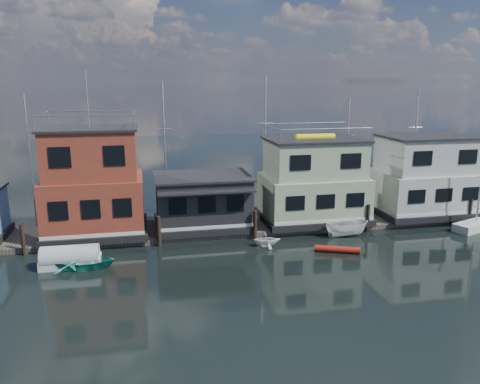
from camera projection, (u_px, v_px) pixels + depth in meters
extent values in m
plane|color=black|center=(241.00, 298.00, 25.36)|extent=(160.00, 160.00, 0.00)
cube|color=#595147|center=(210.00, 228.00, 36.75)|extent=(48.00, 5.00, 0.40)
cube|color=black|center=(97.00, 229.00, 34.97)|extent=(7.40, 5.90, 0.50)
cube|color=brown|center=(95.00, 202.00, 34.48)|extent=(7.00, 5.50, 3.74)
cube|color=brown|center=(91.00, 154.00, 33.66)|extent=(6.30, 4.95, 3.46)
cube|color=black|center=(89.00, 128.00, 33.24)|extent=(6.65, 5.23, 0.16)
cylinder|color=silver|center=(87.00, 99.00, 32.76)|extent=(0.08, 0.08, 4.00)
cube|color=black|center=(203.00, 223.00, 36.55)|extent=(7.40, 5.40, 0.50)
cube|color=black|center=(203.00, 199.00, 36.10)|extent=(7.00, 5.00, 3.40)
cube|color=black|center=(202.00, 176.00, 35.69)|extent=(7.30, 5.30, 0.16)
cube|color=black|center=(207.00, 192.00, 33.16)|extent=(7.00, 1.20, 0.12)
cube|color=black|center=(312.00, 216.00, 38.33)|extent=(8.40, 5.90, 0.50)
cube|color=#A6B990|center=(313.00, 195.00, 37.91)|extent=(8.00, 5.50, 3.12)
cube|color=#A6B990|center=(314.00, 158.00, 37.22)|extent=(7.20, 4.95, 2.88)
cube|color=black|center=(315.00, 139.00, 36.87)|extent=(7.60, 5.23, 0.16)
cylinder|color=yellow|center=(315.00, 137.00, 36.83)|extent=(3.20, 0.56, 0.56)
cube|color=black|center=(422.00, 210.00, 40.30)|extent=(8.40, 5.90, 0.50)
cube|color=beige|center=(424.00, 189.00, 39.88)|extent=(8.00, 5.50, 3.12)
cube|color=beige|center=(427.00, 155.00, 39.19)|extent=(7.20, 4.95, 2.88)
cube|color=black|center=(429.00, 136.00, 38.84)|extent=(7.60, 5.23, 0.16)
cylinder|color=#2D2116|center=(23.00, 240.00, 31.31)|extent=(0.28, 0.28, 2.20)
cylinder|color=#2D2116|center=(159.00, 231.00, 33.09)|extent=(0.28, 0.28, 2.20)
cylinder|color=#2D2116|center=(255.00, 225.00, 34.47)|extent=(0.28, 0.28, 2.20)
cylinder|color=#2D2116|center=(368.00, 218.00, 36.24)|extent=(0.28, 0.28, 2.20)
cylinder|color=#2D2116|center=(470.00, 212.00, 38.02)|extent=(0.28, 0.28, 2.20)
cylinder|color=silver|center=(30.00, 158.00, 38.55)|extent=(0.16, 0.16, 10.50)
cylinder|color=silver|center=(28.00, 139.00, 38.18)|extent=(1.40, 0.06, 0.06)
cylinder|color=silver|center=(165.00, 149.00, 40.60)|extent=(0.16, 0.16, 11.50)
cylinder|color=silver|center=(164.00, 129.00, 40.20)|extent=(1.40, 0.06, 0.06)
cylinder|color=silver|center=(265.00, 143.00, 42.32)|extent=(0.16, 0.16, 12.00)
cylinder|color=silver|center=(265.00, 123.00, 41.91)|extent=(1.40, 0.06, 0.06)
cylinder|color=silver|center=(347.00, 151.00, 44.13)|extent=(0.16, 0.16, 10.00)
cylinder|color=silver|center=(348.00, 136.00, 43.78)|extent=(1.40, 0.06, 0.06)
cylinder|color=silver|center=(414.00, 144.00, 45.39)|extent=(0.16, 0.16, 11.00)
cylinder|color=silver|center=(416.00, 127.00, 45.01)|extent=(1.40, 0.06, 0.06)
cube|color=silver|center=(71.00, 262.00, 29.56)|extent=(3.70, 1.45, 0.61)
cylinder|color=#AFAFB4|center=(70.00, 257.00, 29.48)|extent=(3.53, 1.53, 1.49)
imported|color=white|center=(347.00, 229.00, 35.21)|extent=(3.33, 1.47, 1.25)
cube|color=silver|center=(476.00, 225.00, 36.99)|extent=(4.42, 2.79, 0.65)
cylinder|color=silver|center=(480.00, 185.00, 36.22)|extent=(0.12, 0.12, 5.97)
cube|color=silver|center=(478.00, 208.00, 36.65)|extent=(0.51, 1.24, 0.05)
imported|color=teal|center=(83.00, 261.00, 29.39)|extent=(4.52, 3.56, 0.85)
cylinder|color=#AD1F12|center=(337.00, 249.00, 32.01)|extent=(3.01, 1.58, 0.45)
imported|color=white|center=(267.00, 239.00, 33.18)|extent=(2.13, 1.89, 1.03)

